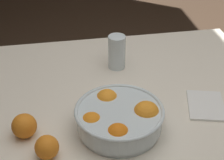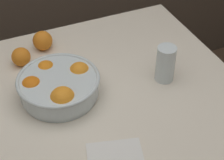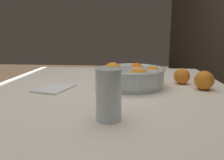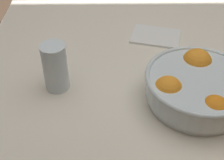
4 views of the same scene
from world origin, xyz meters
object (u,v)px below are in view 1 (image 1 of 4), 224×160
at_px(fruit_bowl, 119,118).
at_px(orange_loose_near_bowl, 24,126).
at_px(orange_loose_front, 47,147).
at_px(juice_glass, 117,54).

bearing_deg(fruit_bowl, orange_loose_near_bowl, 85.05).
distance_m(orange_loose_near_bowl, orange_loose_front, 0.12).
bearing_deg(fruit_bowl, juice_glass, -9.34).
bearing_deg(orange_loose_front, orange_loose_near_bowl, 32.73).
distance_m(fruit_bowl, orange_loose_near_bowl, 0.29).
bearing_deg(juice_glass, orange_loose_front, 147.45).
xyz_separation_m(orange_loose_near_bowl, orange_loose_front, (-0.10, -0.07, -0.00)).
bearing_deg(orange_loose_near_bowl, orange_loose_front, -147.27).
xyz_separation_m(fruit_bowl, orange_loose_front, (-0.08, 0.23, -0.01)).
bearing_deg(juice_glass, fruit_bowl, 170.66).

